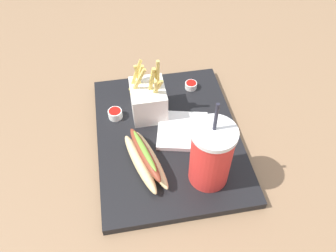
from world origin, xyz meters
name	(u,v)px	position (x,y,z in m)	size (l,w,h in m)	color
ground_plane	(168,142)	(0.00, 0.00, -0.01)	(2.40, 2.40, 0.02)	#8C6B4C
food_tray	(168,137)	(0.00, 0.00, 0.01)	(0.44, 0.34, 0.02)	black
soda_cup	(211,155)	(-0.13, -0.07, 0.10)	(0.09, 0.09, 0.22)	red
fries_basket	(148,99)	(0.08, 0.04, 0.06)	(0.10, 0.09, 0.17)	white
hot_dog_1	(145,159)	(-0.08, 0.07, 0.04)	(0.18, 0.10, 0.06)	#E5C689
ketchup_cup_1	(115,114)	(0.08, 0.12, 0.03)	(0.04, 0.04, 0.02)	white
ketchup_cup_2	(191,85)	(0.15, -0.09, 0.03)	(0.03, 0.03, 0.02)	white
napkin_stack	(183,131)	(0.00, -0.04, 0.03)	(0.12, 0.12, 0.01)	white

